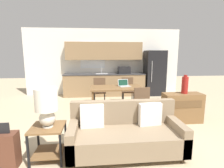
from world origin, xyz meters
TOP-DOWN VIEW (x-y plane):
  - ground_plane at (0.00, 0.00)m, footprint 20.00×20.00m
  - wall_back at (-0.01, 4.63)m, footprint 6.40×0.07m
  - kitchen_counter at (0.01, 4.33)m, footprint 3.26×0.65m
  - refrigerator at (2.06, 4.24)m, footprint 0.78×0.71m
  - dining_table at (0.23, 2.17)m, footprint 1.49×0.82m
  - couch at (0.12, 0.04)m, footprint 1.88×0.80m
  - side_table at (-1.14, -0.05)m, footprint 0.51×0.51m
  - table_lamp at (-1.13, -0.06)m, footprint 0.35×0.35m
  - credenza at (1.77, 1.26)m, footprint 0.95×0.39m
  - vase at (1.81, 1.27)m, footprint 0.15×0.15m
  - dining_chair_far_right at (0.71, 2.97)m, footprint 0.44×0.44m
  - dining_chair_far_left at (-0.24, 2.97)m, footprint 0.44×0.44m
  - dining_chair_near_right at (0.72, 1.38)m, footprint 0.47×0.47m
  - laptop at (0.47, 2.29)m, footprint 0.37×0.32m
  - suitcase at (-1.77, -0.20)m, footprint 0.45×0.22m

SIDE VIEW (x-z plane):
  - ground_plane at x=0.00m, z-range 0.00..0.00m
  - suitcase at x=-1.77m, z-range -0.07..0.63m
  - couch at x=0.12m, z-range -0.09..0.77m
  - credenza at x=1.77m, z-range 0.00..0.73m
  - side_table at x=-1.14m, z-range 0.10..0.66m
  - dining_chair_far_right at x=0.71m, z-range 0.06..0.95m
  - dining_chair_far_left at x=-0.24m, z-range 0.06..0.95m
  - dining_chair_near_right at x=0.72m, z-range 0.06..0.95m
  - dining_table at x=0.23m, z-range 0.30..1.05m
  - laptop at x=0.47m, z-range 0.69..0.89m
  - kitchen_counter at x=0.01m, z-range -0.23..1.92m
  - refrigerator at x=2.06m, z-range 0.00..1.82m
  - table_lamp at x=-1.13m, z-range 0.61..1.23m
  - vase at x=1.81m, z-range 0.71..1.17m
  - wall_back at x=-0.01m, z-range 0.00..2.70m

